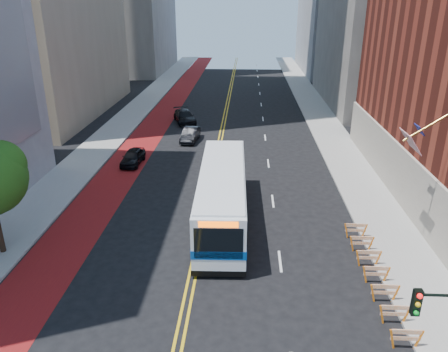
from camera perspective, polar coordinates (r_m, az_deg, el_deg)
ground at (r=20.73m, az=-5.66°, el=-19.71°), size 160.00×160.00×0.00m
sidewalk_left at (r=49.53m, az=-14.49°, el=5.26°), size 4.00×140.00×0.15m
sidewalk_right at (r=48.19m, az=14.02°, el=4.84°), size 4.00×140.00×0.15m
bus_lane_paint at (r=48.53m, az=-10.06°, el=5.20°), size 3.60×140.00×0.01m
center_line_inner at (r=47.40m, az=-0.65°, el=5.13°), size 0.14×140.00×0.01m
center_line_outer at (r=47.37m, az=-0.21°, el=5.13°), size 0.14×140.00×0.01m
lane_dashes at (r=55.05m, az=5.11°, el=7.45°), size 0.14×98.20×0.01m
construction_barriers at (r=23.82m, az=19.73°, el=-12.78°), size 1.42×10.91×1.00m
traffic_signal at (r=16.84m, az=27.00°, el=-17.41°), size 2.21×0.34×5.07m
transit_bus at (r=28.67m, az=-0.21°, el=-2.39°), size 3.27×13.40×3.66m
car_a at (r=40.05m, az=-11.83°, el=2.45°), size 1.74×3.99×1.34m
car_b at (r=45.97m, az=-4.43°, el=5.43°), size 1.80×4.32×1.39m
car_c at (r=53.07m, az=-5.16°, el=7.72°), size 3.65×5.51×1.48m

